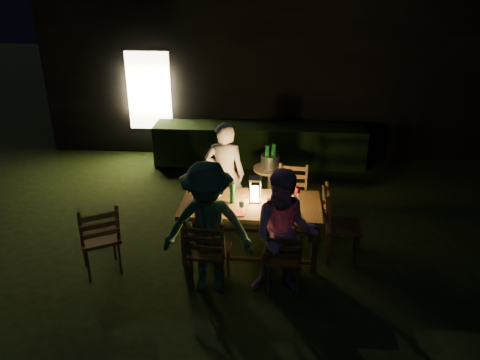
# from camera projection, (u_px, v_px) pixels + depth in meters

# --- Properties ---
(garden_envelope) EXTENTS (40.00, 40.00, 3.20)m
(garden_envelope) POSITION_uv_depth(u_px,v_px,m) (284.00, 64.00, 11.12)
(garden_envelope) COLOR black
(garden_envelope) RESTS_ON ground
(dining_table) EXTENTS (1.88, 0.96, 0.78)m
(dining_table) POSITION_uv_depth(u_px,v_px,m) (251.00, 208.00, 6.28)
(dining_table) COLOR #452E17
(dining_table) RESTS_ON ground
(chair_near_left) EXTENTS (0.52, 0.55, 1.05)m
(chair_near_left) POSITION_uv_depth(u_px,v_px,m) (210.00, 263.00, 5.77)
(chair_near_left) COLOR #452E17
(chair_near_left) RESTS_ON ground
(chair_near_right) EXTENTS (0.42, 0.45, 0.94)m
(chair_near_right) POSITION_uv_depth(u_px,v_px,m) (283.00, 269.00, 5.71)
(chair_near_right) COLOR #452E17
(chair_near_right) RESTS_ON ground
(chair_far_left) EXTENTS (0.46, 0.49, 0.98)m
(chair_far_left) POSITION_uv_depth(u_px,v_px,m) (225.00, 207.00, 7.18)
(chair_far_left) COLOR #452E17
(chair_far_left) RESTS_ON ground
(chair_far_right) EXTENTS (0.49, 0.52, 0.99)m
(chair_far_right) POSITION_uv_depth(u_px,v_px,m) (290.00, 210.00, 7.09)
(chair_far_right) COLOR #452E17
(chair_far_right) RESTS_ON ground
(chair_end) EXTENTS (0.54, 0.51, 1.07)m
(chair_end) POSITION_uv_depth(u_px,v_px,m) (341.00, 237.00, 6.33)
(chair_end) COLOR #452E17
(chair_end) RESTS_ON ground
(chair_spare) EXTENTS (0.67, 0.69, 1.08)m
(chair_spare) POSITION_uv_depth(u_px,v_px,m) (101.00, 250.00, 6.02)
(chair_spare) COLOR #452E17
(chair_spare) RESTS_ON ground
(person_house_side) EXTENTS (0.60, 0.40, 1.63)m
(person_house_side) POSITION_uv_depth(u_px,v_px,m) (225.00, 175.00, 7.01)
(person_house_side) COLOR silver
(person_house_side) RESTS_ON ground
(person_opp_right) EXTENTS (0.79, 0.62, 1.61)m
(person_opp_right) POSITION_uv_depth(u_px,v_px,m) (284.00, 234.00, 5.45)
(person_opp_right) COLOR #B87EA2
(person_opp_right) RESTS_ON ground
(person_opp_left) EXTENTS (1.09, 0.64, 1.68)m
(person_opp_left) POSITION_uv_depth(u_px,v_px,m) (208.00, 228.00, 5.51)
(person_opp_left) COLOR #2E5D3A
(person_opp_left) RESTS_ON ground
(lantern) EXTENTS (0.16, 0.16, 0.35)m
(lantern) POSITION_uv_depth(u_px,v_px,m) (255.00, 191.00, 6.22)
(lantern) COLOR white
(lantern) RESTS_ON dining_table
(plate_far_left) EXTENTS (0.25, 0.25, 0.01)m
(plate_far_left) POSITION_uv_depth(u_px,v_px,m) (213.00, 194.00, 6.49)
(plate_far_left) COLOR white
(plate_far_left) RESTS_ON dining_table
(plate_near_left) EXTENTS (0.25, 0.25, 0.01)m
(plate_near_left) POSITION_uv_depth(u_px,v_px,m) (208.00, 209.00, 6.09)
(plate_near_left) COLOR white
(plate_near_left) RESTS_ON dining_table
(plate_far_right) EXTENTS (0.25, 0.25, 0.01)m
(plate_far_right) POSITION_uv_depth(u_px,v_px,m) (285.00, 197.00, 6.40)
(plate_far_right) COLOR white
(plate_far_right) RESTS_ON dining_table
(plate_near_right) EXTENTS (0.25, 0.25, 0.01)m
(plate_near_right) POSITION_uv_depth(u_px,v_px,m) (285.00, 212.00, 6.00)
(plate_near_right) COLOR white
(plate_near_right) RESTS_ON dining_table
(wineglass_a) EXTENTS (0.06, 0.06, 0.18)m
(wineglass_a) POSITION_uv_depth(u_px,v_px,m) (231.00, 188.00, 6.49)
(wineglass_a) COLOR #59070F
(wineglass_a) RESTS_ON dining_table
(wineglass_b) EXTENTS (0.06, 0.06, 0.18)m
(wineglass_b) POSITION_uv_depth(u_px,v_px,m) (196.00, 199.00, 6.16)
(wineglass_b) COLOR #59070F
(wineglass_b) RESTS_ON dining_table
(wineglass_c) EXTENTS (0.06, 0.06, 0.18)m
(wineglass_c) POSITION_uv_depth(u_px,v_px,m) (273.00, 208.00, 5.93)
(wineglass_c) COLOR #59070F
(wineglass_c) RESTS_ON dining_table
(wineglass_d) EXTENTS (0.06, 0.06, 0.18)m
(wineglass_d) POSITION_uv_depth(u_px,v_px,m) (298.00, 193.00, 6.32)
(wineglass_d) COLOR #59070F
(wineglass_d) RESTS_ON dining_table
(wineglass_e) EXTENTS (0.06, 0.06, 0.18)m
(wineglass_e) POSITION_uv_depth(u_px,v_px,m) (241.00, 207.00, 5.94)
(wineglass_e) COLOR silver
(wineglass_e) RESTS_ON dining_table
(bottle_table) EXTENTS (0.07, 0.07, 0.28)m
(bottle_table) POSITION_uv_depth(u_px,v_px,m) (232.00, 193.00, 6.21)
(bottle_table) COLOR #0F471E
(bottle_table) RESTS_ON dining_table
(napkin_left) EXTENTS (0.18, 0.14, 0.01)m
(napkin_left) POSITION_uv_depth(u_px,v_px,m) (237.00, 214.00, 5.96)
(napkin_left) COLOR red
(napkin_left) RESTS_ON dining_table
(napkin_right) EXTENTS (0.18, 0.14, 0.01)m
(napkin_right) POSITION_uv_depth(u_px,v_px,m) (292.00, 215.00, 5.92)
(napkin_right) COLOR red
(napkin_right) RESTS_ON dining_table
(phone) EXTENTS (0.14, 0.07, 0.01)m
(phone) POSITION_uv_depth(u_px,v_px,m) (201.00, 211.00, 6.02)
(phone) COLOR black
(phone) RESTS_ON dining_table
(side_table) EXTENTS (0.53, 0.53, 0.72)m
(side_table) POSITION_uv_depth(u_px,v_px,m) (270.00, 172.00, 7.56)
(side_table) COLOR olive
(side_table) RESTS_ON ground
(ice_bucket) EXTENTS (0.30, 0.30, 0.22)m
(ice_bucket) POSITION_uv_depth(u_px,v_px,m) (270.00, 161.00, 7.48)
(ice_bucket) COLOR #A5A8AD
(ice_bucket) RESTS_ON side_table
(bottle_bucket_a) EXTENTS (0.07, 0.07, 0.32)m
(bottle_bucket_a) POSITION_uv_depth(u_px,v_px,m) (267.00, 159.00, 7.42)
(bottle_bucket_a) COLOR #0F471E
(bottle_bucket_a) RESTS_ON side_table
(bottle_bucket_b) EXTENTS (0.07, 0.07, 0.32)m
(bottle_bucket_b) POSITION_uv_depth(u_px,v_px,m) (273.00, 158.00, 7.49)
(bottle_bucket_b) COLOR #0F471E
(bottle_bucket_b) RESTS_ON side_table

